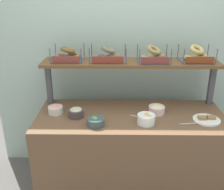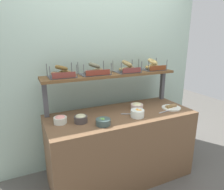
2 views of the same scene
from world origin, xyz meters
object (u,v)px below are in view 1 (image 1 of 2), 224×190
(bowl_lox_spread, at_px, (56,109))
(bowl_veggie_mix, at_px, (96,121))
(bowl_potato_salad, at_px, (157,109))
(bagel_basket_sesame, at_px, (196,56))
(serving_spoon_near_plate, at_px, (194,123))
(bagel_basket_cinnamon_raisin, at_px, (68,56))
(bowl_fruit_salad, at_px, (146,119))
(serving_plate_white, at_px, (207,119))
(bagel_basket_poppy, at_px, (108,56))
(bagel_basket_everything, at_px, (153,56))
(serving_spoon_by_edge, at_px, (143,118))
(bowl_tuna_salad, at_px, (76,112))

(bowl_lox_spread, bearing_deg, bowl_veggie_mix, -30.05)
(bowl_potato_salad, relative_size, bagel_basket_sesame, 0.49)
(serving_spoon_near_plate, height_order, bagel_basket_cinnamon_raisin, bagel_basket_cinnamon_raisin)
(bagel_basket_cinnamon_raisin, bearing_deg, bowl_lox_spread, -110.45)
(bowl_fruit_salad, xyz_separation_m, serving_plate_white, (0.53, 0.06, -0.03))
(bowl_fruit_salad, bearing_deg, bagel_basket_poppy, 127.25)
(bagel_basket_cinnamon_raisin, relative_size, bagel_basket_everything, 0.99)
(bagel_basket_cinnamon_raisin, height_order, bagel_basket_sesame, bagel_basket_sesame)
(bowl_veggie_mix, height_order, bagel_basket_poppy, bagel_basket_poppy)
(bowl_potato_salad, bearing_deg, bagel_basket_cinnamon_raisin, 163.53)
(serving_spoon_by_edge, height_order, bagel_basket_sesame, bagel_basket_sesame)
(bowl_potato_salad, distance_m, bagel_basket_everything, 0.49)
(serving_spoon_by_edge, bearing_deg, bagel_basket_poppy, 132.15)
(bowl_fruit_salad, distance_m, bagel_basket_everything, 0.61)
(bowl_tuna_salad, distance_m, serving_spoon_by_edge, 0.59)
(serving_spoon_by_edge, relative_size, bagel_basket_sesame, 0.56)
(bowl_lox_spread, distance_m, bagel_basket_poppy, 0.69)
(serving_spoon_near_plate, bearing_deg, serving_plate_white, 27.08)
(bagel_basket_cinnamon_raisin, bearing_deg, bagel_basket_poppy, -0.70)
(bagel_basket_everything, bearing_deg, serving_spoon_by_edge, -108.71)
(bagel_basket_poppy, bearing_deg, bagel_basket_cinnamon_raisin, 179.30)
(bagel_basket_poppy, bearing_deg, serving_spoon_near_plate, -31.15)
(bowl_tuna_salad, height_order, bagel_basket_poppy, bagel_basket_poppy)
(serving_plate_white, bearing_deg, bagel_basket_poppy, 156.25)
(bowl_tuna_salad, distance_m, bagel_basket_poppy, 0.60)
(bagel_basket_cinnamon_raisin, height_order, bagel_basket_poppy, bagel_basket_poppy)
(serving_spoon_near_plate, xyz_separation_m, bagel_basket_sesame, (0.09, 0.45, 0.47))
(bowl_fruit_salad, bearing_deg, serving_plate_white, 6.43)
(bowl_tuna_salad, bearing_deg, serving_plate_white, -3.10)
(serving_spoon_by_edge, bearing_deg, bowl_fruit_salad, -77.38)
(bowl_veggie_mix, relative_size, bowl_tuna_salad, 1.07)
(bowl_fruit_salad, height_order, bowl_lox_spread, bowl_fruit_salad)
(bowl_fruit_salad, height_order, bagel_basket_sesame, bagel_basket_sesame)
(bowl_veggie_mix, xyz_separation_m, serving_plate_white, (0.96, 0.09, -0.02))
(bowl_lox_spread, relative_size, serving_plate_white, 0.58)
(bowl_fruit_salad, xyz_separation_m, bowl_lox_spread, (-0.81, 0.19, -0.00))
(bowl_potato_salad, height_order, bagel_basket_sesame, bagel_basket_sesame)
(bagel_basket_cinnamon_raisin, relative_size, bagel_basket_poppy, 0.86)
(bowl_fruit_salad, bearing_deg, bowl_potato_salad, 59.85)
(serving_plate_white, relative_size, serving_spoon_near_plate, 1.28)
(bowl_potato_salad, relative_size, bagel_basket_poppy, 0.43)
(serving_plate_white, relative_size, bagel_basket_everything, 0.79)
(bowl_lox_spread, xyz_separation_m, serving_spoon_near_plate, (1.21, -0.19, -0.03))
(bowl_tuna_salad, distance_m, bagel_basket_cinnamon_raisin, 0.55)
(serving_spoon_by_edge, height_order, bagel_basket_everything, bagel_basket_everything)
(serving_spoon_near_plate, distance_m, bagel_basket_everything, 0.71)
(bagel_basket_cinnamon_raisin, bearing_deg, bagel_basket_everything, -1.79)
(bagel_basket_sesame, bearing_deg, bagel_basket_poppy, -179.86)
(serving_plate_white, distance_m, bagel_basket_poppy, 1.05)
(bowl_lox_spread, distance_m, bagel_basket_everything, 1.03)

